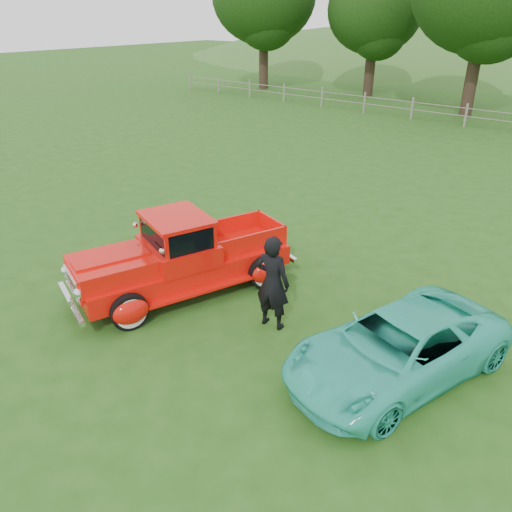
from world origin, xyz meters
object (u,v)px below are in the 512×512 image
Objects in this scene: tree_mid_west at (376,10)px; red_pickup at (182,258)px; teal_sedan at (398,347)px; man at (273,283)px.

tree_mid_west is 29.52m from red_pickup.
tree_mid_west reaches higher than teal_sedan.
teal_sedan is 2.58m from man.
red_pickup is at bearing -159.81° from teal_sedan.
red_pickup is 1.28× the size of teal_sedan.
tree_mid_west is 30.27m from man.
teal_sedan is (4.94, 0.32, -0.22)m from red_pickup.
teal_sedan is at bearing 22.18° from red_pickup.
teal_sedan is at bearing 175.26° from man.
teal_sedan is at bearing -60.68° from tree_mid_west.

